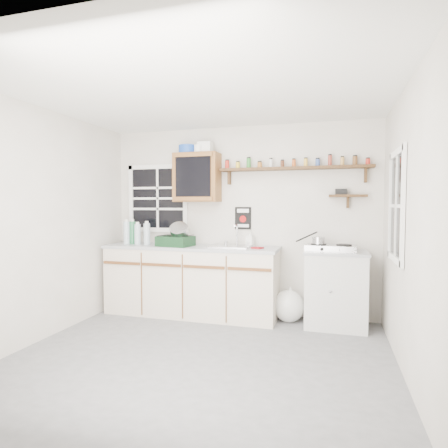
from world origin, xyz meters
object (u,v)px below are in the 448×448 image
object	(u,v)px
main_cabinet	(191,280)
right_cabinet	(335,289)
upper_cabinet	(197,178)
spice_shelf	(294,168)
hotplate	(331,248)
dish_rack	(177,238)

from	to	relation	value
main_cabinet	right_cabinet	distance (m)	1.84
main_cabinet	upper_cabinet	world-z (taller)	upper_cabinet
spice_shelf	hotplate	xyz separation A→B (m)	(0.47, -0.21, -0.98)
dish_rack	hotplate	bearing A→B (deg)	12.34
main_cabinet	hotplate	distance (m)	1.84
upper_cabinet	dish_rack	world-z (taller)	upper_cabinet
dish_rack	spice_shelf	bearing A→B (deg)	21.18
right_cabinet	upper_cabinet	bearing A→B (deg)	176.24
upper_cabinet	spice_shelf	size ratio (longest dim) A/B	0.34
main_cabinet	upper_cabinet	bearing A→B (deg)	76.32
right_cabinet	hotplate	bearing A→B (deg)	-160.71
spice_shelf	dish_rack	world-z (taller)	spice_shelf
main_cabinet	dish_rack	bearing A→B (deg)	-150.91
main_cabinet	right_cabinet	world-z (taller)	main_cabinet
upper_cabinet	spice_shelf	bearing A→B (deg)	3.12
right_cabinet	dish_rack	distance (m)	2.08
upper_cabinet	spice_shelf	distance (m)	1.28
right_cabinet	hotplate	world-z (taller)	hotplate
upper_cabinet	hotplate	world-z (taller)	upper_cabinet
right_cabinet	dish_rack	world-z (taller)	dish_rack
spice_shelf	dish_rack	size ratio (longest dim) A/B	4.00
right_cabinet	upper_cabinet	xyz separation A→B (m)	(-1.80, 0.12, 1.37)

